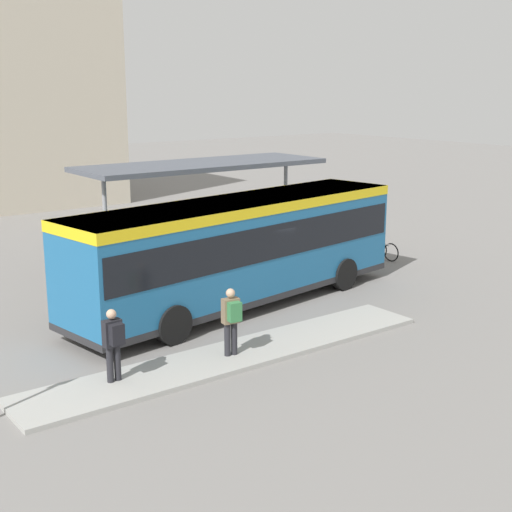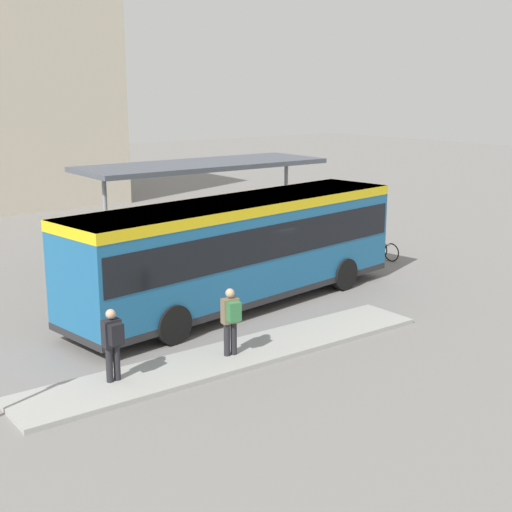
{
  "view_description": "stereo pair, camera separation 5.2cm",
  "coord_description": "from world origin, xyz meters",
  "px_view_note": "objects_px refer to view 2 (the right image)",
  "views": [
    {
      "loc": [
        -12.35,
        -17.22,
        6.63
      ],
      "look_at": [
        0.59,
        0.0,
        1.48
      ],
      "focal_mm": 50.0,
      "sensor_mm": 36.0,
      "label": 1
    },
    {
      "loc": [
        -12.31,
        -17.25,
        6.63
      ],
      "look_at": [
        0.59,
        0.0,
        1.48
      ],
      "focal_mm": 50.0,
      "sensor_mm": 36.0,
      "label": 2
    }
  ],
  "objects_px": {
    "pedestrian_companion": "(113,341)",
    "potted_planter_far_side": "(158,266)",
    "pedestrian_waiting": "(231,318)",
    "bicycle_orange": "(375,246)",
    "bicycle_white": "(381,250)",
    "bicycle_green": "(366,242)",
    "city_bus": "(241,245)",
    "potted_planter_near_shelter": "(233,258)"
  },
  "relations": [
    {
      "from": "potted_planter_near_shelter",
      "to": "bicycle_orange",
      "type": "bearing_deg",
      "value": -6.82
    },
    {
      "from": "bicycle_orange",
      "to": "potted_planter_near_shelter",
      "type": "relative_size",
      "value": 1.2
    },
    {
      "from": "city_bus",
      "to": "potted_planter_far_side",
      "type": "relative_size",
      "value": 8.52
    },
    {
      "from": "potted_planter_far_side",
      "to": "bicycle_green",
      "type": "bearing_deg",
      "value": -2.92
    },
    {
      "from": "potted_planter_far_side",
      "to": "bicycle_white",
      "type": "bearing_deg",
      "value": -11.48
    },
    {
      "from": "bicycle_orange",
      "to": "potted_planter_far_side",
      "type": "height_order",
      "value": "potted_planter_far_side"
    },
    {
      "from": "city_bus",
      "to": "pedestrian_waiting",
      "type": "relative_size",
      "value": 6.99
    },
    {
      "from": "bicycle_green",
      "to": "potted_planter_near_shelter",
      "type": "relative_size",
      "value": 1.35
    },
    {
      "from": "pedestrian_waiting",
      "to": "bicycle_orange",
      "type": "xyz_separation_m",
      "value": [
        11.11,
        5.84,
        -0.76
      ]
    },
    {
      "from": "pedestrian_waiting",
      "to": "bicycle_orange",
      "type": "relative_size",
      "value": 1.09
    },
    {
      "from": "pedestrian_waiting",
      "to": "pedestrian_companion",
      "type": "relative_size",
      "value": 1.01
    },
    {
      "from": "city_bus",
      "to": "bicycle_orange",
      "type": "bearing_deg",
      "value": 7.0
    },
    {
      "from": "bicycle_orange",
      "to": "potted_planter_far_side",
      "type": "distance_m",
      "value": 9.36
    },
    {
      "from": "bicycle_white",
      "to": "potted_planter_far_side",
      "type": "distance_m",
      "value": 9.13
    },
    {
      "from": "bicycle_orange",
      "to": "bicycle_green",
      "type": "xyz_separation_m",
      "value": [
        0.14,
        0.67,
        0.03
      ]
    },
    {
      "from": "bicycle_orange",
      "to": "potted_planter_near_shelter",
      "type": "distance_m",
      "value": 6.5
    },
    {
      "from": "city_bus",
      "to": "bicycle_white",
      "type": "distance_m",
      "value": 8.23
    },
    {
      "from": "bicycle_white",
      "to": "bicycle_green",
      "type": "xyz_separation_m",
      "value": [
        0.48,
        1.34,
        0.01
      ]
    },
    {
      "from": "bicycle_green",
      "to": "bicycle_white",
      "type": "bearing_deg",
      "value": 162.39
    },
    {
      "from": "bicycle_green",
      "to": "city_bus",
      "type": "bearing_deg",
      "value": 111.38
    },
    {
      "from": "city_bus",
      "to": "potted_planter_far_side",
      "type": "bearing_deg",
      "value": 98.29
    },
    {
      "from": "bicycle_green",
      "to": "potted_planter_far_side",
      "type": "bearing_deg",
      "value": 89.19
    },
    {
      "from": "pedestrian_waiting",
      "to": "bicycle_green",
      "type": "relative_size",
      "value": 0.98
    },
    {
      "from": "city_bus",
      "to": "pedestrian_companion",
      "type": "relative_size",
      "value": 7.05
    },
    {
      "from": "pedestrian_companion",
      "to": "potted_planter_near_shelter",
      "type": "distance_m",
      "value": 9.98
    },
    {
      "from": "bicycle_green",
      "to": "pedestrian_waiting",
      "type": "bearing_deg",
      "value": 122.14
    },
    {
      "from": "pedestrian_waiting",
      "to": "bicycle_green",
      "type": "bearing_deg",
      "value": -52.63
    },
    {
      "from": "bicycle_orange",
      "to": "bicycle_green",
      "type": "bearing_deg",
      "value": 177.36
    },
    {
      "from": "bicycle_orange",
      "to": "bicycle_green",
      "type": "distance_m",
      "value": 0.69
    },
    {
      "from": "potted_planter_near_shelter",
      "to": "potted_planter_far_side",
      "type": "bearing_deg",
      "value": 172.38
    },
    {
      "from": "bicycle_orange",
      "to": "potted_planter_far_side",
      "type": "bearing_deg",
      "value": -87.65
    },
    {
      "from": "bicycle_white",
      "to": "potted_planter_far_side",
      "type": "height_order",
      "value": "potted_planter_far_side"
    },
    {
      "from": "bicycle_white",
      "to": "bicycle_orange",
      "type": "height_order",
      "value": "bicycle_white"
    },
    {
      "from": "city_bus",
      "to": "pedestrian_companion",
      "type": "distance_m",
      "value": 6.8
    },
    {
      "from": "pedestrian_waiting",
      "to": "bicycle_orange",
      "type": "distance_m",
      "value": 12.58
    },
    {
      "from": "pedestrian_companion",
      "to": "potted_planter_far_side",
      "type": "height_order",
      "value": "pedestrian_companion"
    },
    {
      "from": "pedestrian_companion",
      "to": "potted_planter_near_shelter",
      "type": "height_order",
      "value": "pedestrian_companion"
    },
    {
      "from": "bicycle_green",
      "to": "potted_planter_near_shelter",
      "type": "bearing_deg",
      "value": 91.22
    },
    {
      "from": "pedestrian_waiting",
      "to": "bicycle_green",
      "type": "height_order",
      "value": "pedestrian_waiting"
    },
    {
      "from": "potted_planter_near_shelter",
      "to": "bicycle_white",
      "type": "bearing_deg",
      "value": -13.24
    },
    {
      "from": "city_bus",
      "to": "pedestrian_companion",
      "type": "xyz_separation_m",
      "value": [
        -5.88,
        -3.3,
        -0.83
      ]
    },
    {
      "from": "potted_planter_near_shelter",
      "to": "potted_planter_far_side",
      "type": "xyz_separation_m",
      "value": [
        -2.83,
        0.38,
        0.06
      ]
    }
  ]
}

